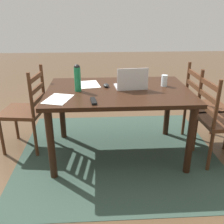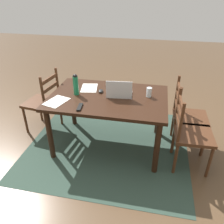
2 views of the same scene
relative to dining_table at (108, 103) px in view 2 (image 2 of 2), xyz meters
name	(u,v)px [view 2 (image 2 of 2)]	position (x,y,z in m)	size (l,w,h in m)	color
ground_plane	(109,144)	(0.00, 0.00, -0.66)	(14.00, 14.00, 0.00)	brown
area_rug	(109,143)	(0.00, 0.00, -0.66)	(2.18, 2.02, 0.01)	#2D4238
dining_table	(108,103)	(0.00, 0.00, 0.00)	(1.48, 0.99, 0.75)	black
chair_right_near	(43,102)	(1.03, -0.19, -0.20)	(0.49, 0.49, 0.95)	#4C2B19
chair_left_far	(190,134)	(-1.03, 0.20, -0.20)	(0.46, 0.46, 0.95)	#4C2B19
chair_left_near	(187,116)	(-1.03, -0.20, -0.20)	(0.44, 0.44, 0.95)	#4C2B19
laptop	(119,92)	(-0.14, -0.03, 0.15)	(0.34, 0.25, 0.23)	silver
water_bottle	(76,84)	(0.41, 0.02, 0.23)	(0.07, 0.07, 0.27)	#197247
drinking_glass	(149,92)	(-0.50, -0.10, 0.15)	(0.07, 0.07, 0.12)	silver
computer_mouse	(101,91)	(0.12, -0.11, 0.11)	(0.06, 0.10, 0.03)	black
tv_remote	(80,107)	(0.26, 0.36, 0.10)	(0.04, 0.17, 0.02)	black
paper_stack_left	(56,101)	(0.58, 0.26, 0.09)	(0.21, 0.30, 0.00)	white
paper_stack_right	(89,88)	(0.31, -0.20, 0.09)	(0.21, 0.30, 0.00)	white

